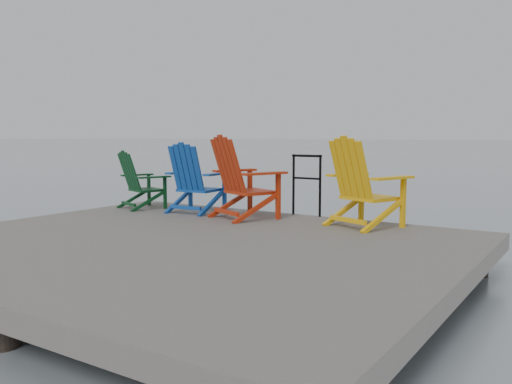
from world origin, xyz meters
The scene contains 7 objects.
ground centered at (0.00, 0.00, 0.00)m, with size 400.00×400.00×0.00m, color gray.
dock centered at (0.00, 0.00, 0.35)m, with size 6.00×5.00×1.40m.
handrail centered at (0.25, 2.45, 1.04)m, with size 0.48×0.04×0.90m.
chair_green centered at (-2.36, 1.66, 0.96)m, with size 0.87×0.83×0.91m.
chair_blue centered at (-1.33, 1.79, 1.02)m, with size 0.87×0.81×1.04m.
chair_red centered at (-0.39, 1.70, 1.08)m, with size 1.11×1.06×1.15m.
chair_yellow centered at (1.32, 1.96, 1.07)m, with size 1.09×1.04×1.13m.
Camera 1 is at (3.96, -4.58, 1.68)m, focal length 38.00 mm.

